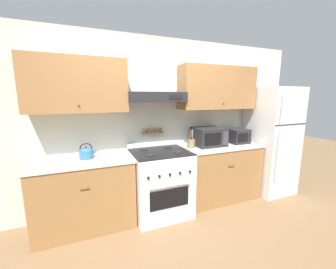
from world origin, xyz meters
TOP-DOWN VIEW (x-y plane):
  - ground_plane at (0.00, 0.00)m, footprint 16.00×16.00m
  - wall_back at (0.02, 0.58)m, footprint 5.20×0.46m
  - counter_left at (-1.00, 0.32)m, footprint 1.21×0.62m
  - counter_right at (1.06, 0.32)m, footprint 1.32×0.62m
  - stove_range at (0.00, 0.26)m, footprint 0.79×0.73m
  - refrigerator at (2.08, 0.24)m, footprint 0.69×0.74m
  - tea_kettle at (-0.96, 0.35)m, footprint 0.22×0.17m
  - microwave at (0.87, 0.36)m, footprint 0.48×0.40m
  - utensil_crock at (0.54, 0.35)m, footprint 0.12×0.12m
  - toaster_oven at (1.44, 0.34)m, footprint 0.31×0.32m

SIDE VIEW (x-z plane):
  - ground_plane at x=0.00m, z-range 0.00..0.00m
  - counter_right at x=1.06m, z-range 0.00..0.91m
  - counter_left at x=-1.00m, z-range 0.00..0.91m
  - stove_range at x=0.00m, z-range -0.03..0.97m
  - refrigerator at x=2.08m, z-range 0.00..1.84m
  - utensil_crock at x=0.54m, z-range 0.84..1.12m
  - tea_kettle at x=-0.96m, z-range 0.89..1.09m
  - toaster_oven at x=1.44m, z-range 0.91..1.15m
  - microwave at x=0.87m, z-range 0.91..1.20m
  - wall_back at x=0.02m, z-range 0.19..2.74m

